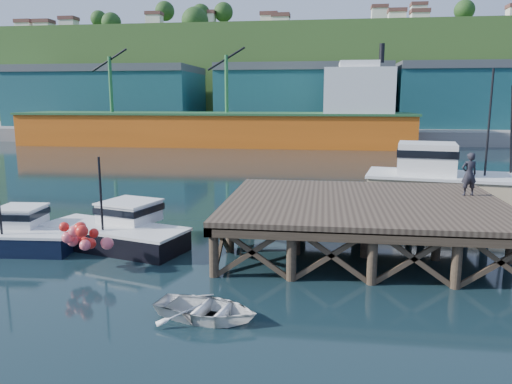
% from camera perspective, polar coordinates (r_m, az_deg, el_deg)
% --- Properties ---
extents(ground, '(300.00, 300.00, 0.00)m').
position_cam_1_polar(ground, '(23.16, -1.78, -5.67)').
color(ground, black).
rests_on(ground, ground).
extents(wharf, '(12.00, 10.00, 2.62)m').
position_cam_1_polar(wharf, '(22.27, 12.21, -1.42)').
color(wharf, brown).
rests_on(wharf, ground).
extents(far_quay, '(160.00, 40.00, 2.00)m').
position_cam_1_polar(far_quay, '(92.16, 5.50, 7.09)').
color(far_quay, gray).
rests_on(far_quay, ground).
extents(warehouse_left, '(32.00, 16.00, 9.00)m').
position_cam_1_polar(warehouse_left, '(95.16, -16.49, 10.13)').
color(warehouse_left, '#1A4C56').
rests_on(warehouse_left, far_quay).
extents(warehouse_mid, '(28.00, 16.00, 9.00)m').
position_cam_1_polar(warehouse_mid, '(87.00, 5.43, 10.51)').
color(warehouse_mid, '#1A4C56').
rests_on(warehouse_mid, far_quay).
extents(warehouse_right, '(30.00, 16.00, 9.00)m').
position_cam_1_polar(warehouse_right, '(90.81, 24.98, 9.59)').
color(warehouse_right, '#1A4C56').
rests_on(warehouse_right, far_quay).
extents(cargo_ship, '(55.50, 10.00, 13.75)m').
position_cam_1_polar(cargo_ship, '(71.05, -2.12, 7.99)').
color(cargo_ship, orange).
rests_on(cargo_ship, ground).
extents(hillside, '(220.00, 50.00, 22.00)m').
position_cam_1_polar(hillside, '(122.06, 6.18, 12.60)').
color(hillside, '#2D511E').
rests_on(hillside, ground).
extents(boat_navy, '(5.67, 3.16, 3.47)m').
position_cam_1_polar(boat_navy, '(24.16, -26.03, -4.36)').
color(boat_navy, black).
rests_on(boat_navy, ground).
extents(boat_black, '(7.07, 5.86, 4.11)m').
position_cam_1_polar(boat_black, '(23.07, -15.53, -4.18)').
color(boat_black, black).
rests_on(boat_black, ground).
extents(trawler, '(12.77, 6.40, 8.17)m').
position_cam_1_polar(trawler, '(31.81, 23.20, 1.03)').
color(trawler, '#D6B98A').
rests_on(trawler, ground).
extents(dinghy, '(3.58, 2.89, 0.66)m').
position_cam_1_polar(dinghy, '(15.31, -5.69, -13.14)').
color(dinghy, silver).
rests_on(dinghy, ground).
extents(dockworker, '(0.80, 0.60, 1.97)m').
position_cam_1_polar(dockworker, '(24.72, 23.17, 1.89)').
color(dockworker, black).
rests_on(dockworker, wharf).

